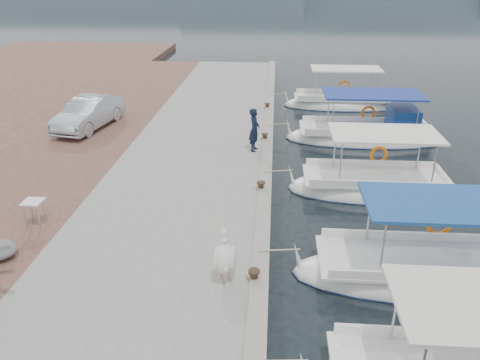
% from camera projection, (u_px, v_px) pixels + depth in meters
% --- Properties ---
extents(ground, '(400.00, 400.00, 0.00)m').
position_uv_depth(ground, '(270.00, 227.00, 14.48)').
color(ground, black).
rests_on(ground, ground).
extents(concrete_quay, '(6.00, 40.00, 0.50)m').
position_uv_depth(concrete_quay, '(199.00, 157.00, 19.12)').
color(concrete_quay, gray).
rests_on(concrete_quay, ground).
extents(quay_curb, '(0.44, 40.00, 0.12)m').
position_uv_depth(quay_curb, '(267.00, 152.00, 18.81)').
color(quay_curb, gray).
rests_on(quay_curb, concrete_quay).
extents(cobblestone_strip, '(4.00, 40.00, 0.50)m').
position_uv_depth(cobblestone_strip, '(80.00, 154.00, 19.46)').
color(cobblestone_strip, brown).
rests_on(cobblestone_strip, ground).
extents(fishing_caique_b, '(7.32, 2.36, 2.83)m').
position_uv_depth(fishing_caique_b, '(435.00, 275.00, 11.98)').
color(fishing_caique_b, white).
rests_on(fishing_caique_b, ground).
extents(fishing_caique_c, '(6.10, 2.35, 2.83)m').
position_uv_depth(fishing_caique_c, '(373.00, 188.00, 16.71)').
color(fishing_caique_c, white).
rests_on(fishing_caique_c, ground).
extents(fishing_caique_d, '(7.27, 2.51, 2.83)m').
position_uv_depth(fishing_caique_d, '(367.00, 137.00, 21.66)').
color(fishing_caique_d, white).
rests_on(fishing_caique_d, ground).
extents(fishing_caique_e, '(6.45, 2.17, 2.83)m').
position_uv_depth(fishing_caique_e, '(340.00, 105.00, 26.94)').
color(fishing_caique_e, white).
rests_on(fishing_caique_e, ground).
extents(mooring_bollards, '(0.28, 20.28, 0.33)m').
position_uv_depth(mooring_bollards, '(261.00, 186.00, 15.58)').
color(mooring_bollards, black).
rests_on(mooring_bollards, concrete_quay).
extents(pelican, '(0.61, 1.46, 1.13)m').
position_uv_depth(pelican, '(225.00, 257.00, 11.05)').
color(pelican, tan).
rests_on(pelican, concrete_quay).
extents(fisherman, '(0.51, 0.70, 1.75)m').
position_uv_depth(fisherman, '(254.00, 130.00, 18.81)').
color(fisherman, black).
rests_on(fisherman, concrete_quay).
extents(parked_car, '(2.24, 4.48, 1.41)m').
position_uv_depth(parked_car, '(89.00, 113.00, 21.58)').
color(parked_car, '#A6B3BD').
rests_on(parked_car, cobblestone_strip).
extents(folding_table, '(0.55, 0.55, 0.73)m').
position_uv_depth(folding_table, '(34.00, 208.00, 13.45)').
color(folding_table, silver).
rests_on(folding_table, cobblestone_strip).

